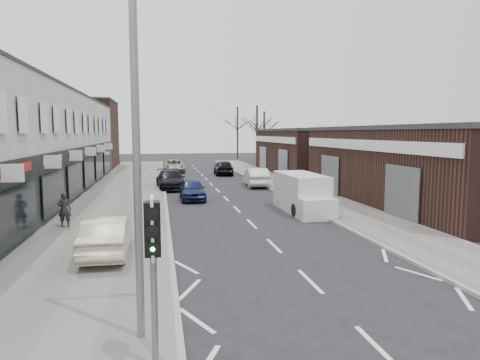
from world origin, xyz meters
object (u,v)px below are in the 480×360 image
street_lamp (145,117)px  pedestrian (64,210)px  white_van (302,194)px  traffic_light (153,242)px  warning_sign (141,176)px  sedan_on_pavement (107,235)px  parked_car_left_b (171,180)px  parked_car_left_c (174,166)px  parked_car_right_a (256,177)px  parked_car_left_a (192,189)px  parked_car_right_b (223,167)px

street_lamp → pedestrian: 12.46m
white_van → pedestrian: white_van is taller
traffic_light → warning_sign: (-0.76, 14.02, -0.21)m
sedan_on_pavement → parked_car_left_b: sedan_on_pavement is taller
parked_car_left_c → parked_car_left_b: bearing=-92.5°
white_van → parked_car_left_c: bearing=103.1°
traffic_light → parked_car_left_b: traffic_light is taller
parked_car_right_a → pedestrian: bearing=52.9°
traffic_light → parked_car_right_a: 27.10m
warning_sign → parked_car_left_c: bearing=84.4°
warning_sign → pedestrian: bearing=-154.4°
parked_car_right_a → parked_car_left_b: bearing=6.9°
street_lamp → parked_car_left_a: 19.29m
warning_sign → sedan_on_pavement: warning_sign is taller
traffic_light → street_lamp: bearing=95.9°
traffic_light → pedestrian: 13.17m
warning_sign → pedestrian: (-3.30, -1.58, -1.29)m
parked_car_right_a → parked_car_right_b: size_ratio=1.02×
parked_car_left_c → warning_sign: bearing=-95.1°
pedestrian → parked_car_left_c: bearing=-99.5°
parked_car_left_b → street_lamp: bearing=-97.6°
parked_car_left_a → parked_car_left_b: size_ratio=0.79×
parked_car_left_b → warning_sign: bearing=-103.6°
warning_sign → parked_car_right_b: 22.97m
pedestrian → parked_car_left_c: (5.79, 27.16, -0.23)m
white_van → parked_car_left_c: 25.65m
white_van → sedan_on_pavement: 11.86m
parked_car_left_b → parked_car_left_c: bearing=82.1°
sedan_on_pavement → pedestrian: (-2.38, 4.88, 0.11)m
pedestrian → parked_car_right_a: size_ratio=0.35×
parked_car_right_a → parked_car_right_b: 9.89m
pedestrian → traffic_light: bearing=110.6°
street_lamp → sedan_on_pavement: (-1.56, 6.34, -3.82)m
street_lamp → parked_car_left_b: 24.70m
sedan_on_pavement → parked_car_right_a: bearing=-117.3°
warning_sign → white_van: size_ratio=0.51×
street_lamp → warning_sign: (-0.63, 12.80, -2.42)m
sedan_on_pavement → parked_car_right_b: bearing=-106.4°
parked_car_right_b → parked_car_left_a: bearing=77.4°
white_van → parked_car_right_a: 11.23m
pedestrian → parked_car_left_c: size_ratio=0.32×
parked_car_left_c → parked_car_right_b: parked_car_right_b is taller
parked_car_left_b → parked_car_right_b: parked_car_right_b is taller
parked_car_left_c → parked_car_right_a: bearing=-65.7°
traffic_light → white_van: 16.69m
sedan_on_pavement → parked_car_left_b: bearing=-98.5°
white_van → parked_car_left_b: bearing=121.3°
traffic_light → sedan_on_pavement: traffic_light is taller
traffic_light → parked_car_left_c: (1.73, 39.60, -1.74)m
warning_sign → parked_car_left_c: (2.49, 25.58, -1.52)m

